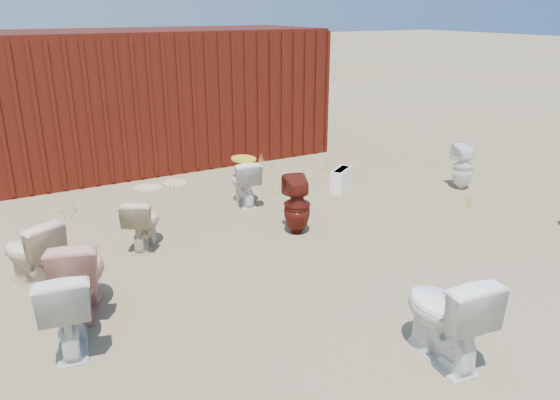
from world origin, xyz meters
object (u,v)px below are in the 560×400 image
shipping_container (158,96)px  toilet_front_a (66,307)px  toilet_front_c (445,314)px  toilet_back_yellowlid (244,182)px  toilet_back_e (463,167)px  toilet_back_beige_left (31,253)px  toilet_back_beige_right (143,222)px  loose_tank (341,179)px  toilet_front_pink (81,274)px  toilet_front_maroon (297,205)px

shipping_container → toilet_front_a: size_ratio=7.73×
toilet_front_c → shipping_container: bearing=-82.8°
toilet_back_yellowlid → toilet_back_e: size_ratio=0.94×
toilet_front_c → toilet_back_beige_left: bearing=-40.2°
toilet_back_beige_right → toilet_back_yellowlid: size_ratio=0.94×
toilet_back_beige_left → loose_tank: size_ratio=1.49×
toilet_front_a → toilet_back_e: bearing=-157.0°
shipping_container → toilet_back_yellowlid: size_ratio=8.81×
shipping_container → toilet_front_pink: 5.72m
toilet_back_beige_right → toilet_back_beige_left: bearing=50.7°
toilet_front_maroon → toilet_back_beige_left: (-3.13, 0.14, -0.01)m
toilet_front_c → toilet_back_yellowlid: toilet_front_c is taller
toilet_front_c → toilet_back_beige_left: toilet_front_c is taller
toilet_back_beige_right → loose_tank: 3.44m
toilet_back_beige_right → toilet_front_a: bearing=89.6°
shipping_container → toilet_back_beige_left: (-2.81, -4.32, -0.83)m
toilet_front_c → toilet_back_e: 4.81m
toilet_front_c → toilet_back_yellowlid: 4.23m
toilet_front_maroon → loose_tank: 1.93m
toilet_front_a → toilet_front_c: toilet_front_c is taller
toilet_front_maroon → toilet_back_beige_left: 3.14m
loose_tank → toilet_back_e: bearing=-61.2°
toilet_front_maroon → toilet_back_beige_right: size_ratio=1.19×
toilet_front_pink → loose_tank: toilet_front_pink is taller
toilet_front_a → toilet_back_beige_left: size_ratio=1.04×
toilet_back_beige_left → loose_tank: (4.67, 1.00, -0.20)m
toilet_front_pink → toilet_back_e: (6.06, 0.89, -0.04)m
toilet_back_beige_left → toilet_back_e: toilet_back_beige_left is taller
toilet_back_yellowlid → toilet_back_e: bearing=173.0°
shipping_container → toilet_back_beige_right: size_ratio=9.33×
toilet_front_pink → toilet_back_yellowlid: toilet_front_pink is taller
shipping_container → toilet_back_yellowlid: shipping_container is taller
toilet_front_a → toilet_back_yellowlid: 3.85m
toilet_front_maroon → toilet_back_beige_right: toilet_front_maroon is taller
toilet_back_beige_right → toilet_back_e: bearing=-149.9°
toilet_front_pink → loose_tank: (4.32, 1.78, -0.22)m
toilet_back_e → toilet_front_pink: bearing=28.9°
toilet_back_yellowlid → loose_tank: bearing=-175.6°
toilet_front_c → toilet_back_e: toilet_front_c is taller
toilet_back_yellowlid → loose_tank: 1.65m
toilet_back_beige_right → loose_tank: toilet_back_beige_right is taller
toilet_front_pink → toilet_back_e: 6.13m
toilet_front_pink → toilet_back_yellowlid: bearing=-124.2°
shipping_container → toilet_front_pink: size_ratio=7.56×
toilet_back_e → shipping_container: bearing=-28.9°
toilet_front_pink → toilet_back_e: size_ratio=1.10×
toilet_back_e → toilet_front_maroon: bearing=25.0°
toilet_front_maroon → toilet_back_yellowlid: toilet_front_maroon is taller
toilet_front_c → toilet_front_maroon: bearing=-89.7°
toilet_front_pink → toilet_back_beige_left: size_ratio=1.06×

